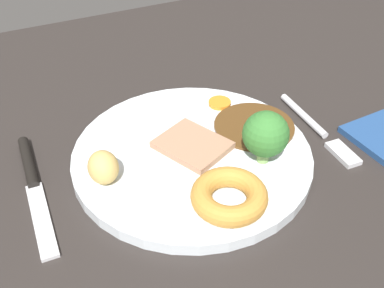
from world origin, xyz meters
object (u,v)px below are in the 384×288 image
(dinner_plate, at_px, (192,156))
(knife, at_px, (33,181))
(carrot_coin_front, at_px, (220,103))
(broccoli_floret, at_px, (266,135))
(roast_potato_left, at_px, (103,167))
(meat_slice_main, at_px, (192,145))
(fork, at_px, (319,130))
(yorkshire_pudding, at_px, (229,196))

(dinner_plate, height_order, knife, dinner_plate)
(knife, bearing_deg, dinner_plate, 79.84)
(carrot_coin_front, height_order, broccoli_floret, broccoli_floret)
(roast_potato_left, height_order, knife, roast_potato_left)
(carrot_coin_front, xyz_separation_m, knife, (0.25, 0.03, -0.01))
(meat_slice_main, relative_size, knife, 0.41)
(broccoli_floret, relative_size, knife, 0.33)
(meat_slice_main, distance_m, fork, 0.16)
(roast_potato_left, bearing_deg, carrot_coin_front, -157.50)
(dinner_plate, distance_m, knife, 0.18)
(yorkshire_pudding, height_order, knife, yorkshire_pudding)
(meat_slice_main, bearing_deg, broccoli_floret, 138.29)
(dinner_plate, height_order, yorkshire_pudding, yorkshire_pudding)
(dinner_plate, height_order, fork, dinner_plate)
(fork, height_order, knife, knife)
(broccoli_floret, bearing_deg, fork, -164.35)
(fork, bearing_deg, meat_slice_main, -96.30)
(meat_slice_main, height_order, broccoli_floret, broccoli_floret)
(knife, bearing_deg, roast_potato_left, 61.41)
(meat_slice_main, xyz_separation_m, roast_potato_left, (0.11, 0.01, 0.01))
(meat_slice_main, height_order, knife, meat_slice_main)
(dinner_plate, relative_size, knife, 1.47)
(dinner_plate, bearing_deg, roast_potato_left, 1.90)
(dinner_plate, xyz_separation_m, knife, (0.17, -0.04, -0.00))
(roast_potato_left, height_order, carrot_coin_front, roast_potato_left)
(dinner_plate, distance_m, broccoli_floret, 0.09)
(broccoli_floret, xyz_separation_m, fork, (-0.10, -0.03, -0.05))
(yorkshire_pudding, height_order, fork, yorkshire_pudding)
(meat_slice_main, xyz_separation_m, yorkshire_pudding, (0.01, 0.10, 0.01))
(roast_potato_left, relative_size, fork, 0.25)
(dinner_plate, bearing_deg, fork, 172.97)
(fork, bearing_deg, knife, -97.24)
(roast_potato_left, bearing_deg, dinner_plate, -178.10)
(fork, distance_m, knife, 0.34)
(dinner_plate, distance_m, roast_potato_left, 0.11)
(yorkshire_pudding, xyz_separation_m, roast_potato_left, (0.10, -0.09, 0.01))
(fork, bearing_deg, broccoli_floret, -71.75)
(broccoli_floret, bearing_deg, roast_potato_left, -15.22)
(dinner_plate, height_order, broccoli_floret, broccoli_floret)
(carrot_coin_front, relative_size, broccoli_floret, 0.47)
(meat_slice_main, xyz_separation_m, carrot_coin_front, (-0.07, -0.06, -0.00))
(roast_potato_left, height_order, fork, roast_potato_left)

